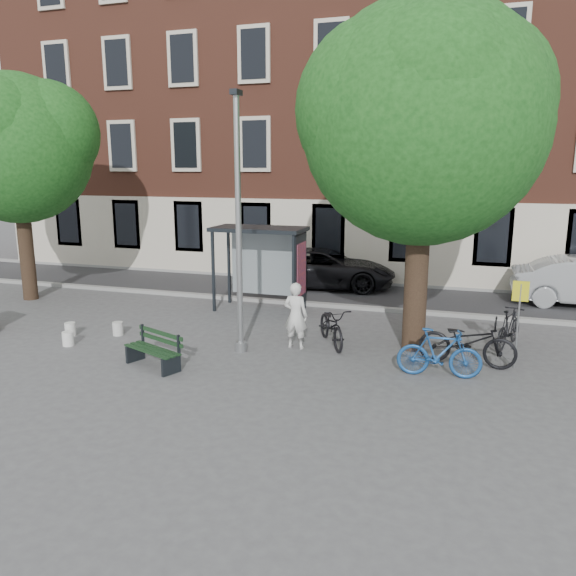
% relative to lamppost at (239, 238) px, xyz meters
% --- Properties ---
extents(ground, '(90.00, 90.00, 0.00)m').
position_rel_lamppost_xyz_m(ground, '(0.00, 0.00, -2.78)').
color(ground, '#4C4C4F').
rests_on(ground, ground).
extents(road, '(40.00, 4.00, 0.01)m').
position_rel_lamppost_xyz_m(road, '(0.00, 7.00, -2.78)').
color(road, '#28282B').
rests_on(road, ground).
extents(curb_near, '(40.00, 0.25, 0.12)m').
position_rel_lamppost_xyz_m(curb_near, '(0.00, 5.00, -2.72)').
color(curb_near, gray).
rests_on(curb_near, ground).
extents(curb_far, '(40.00, 0.25, 0.12)m').
position_rel_lamppost_xyz_m(curb_far, '(0.00, 9.00, -2.72)').
color(curb_far, gray).
rests_on(curb_far, ground).
extents(building_row, '(30.00, 8.00, 14.00)m').
position_rel_lamppost_xyz_m(building_row, '(0.00, 13.00, 4.22)').
color(building_row, brown).
rests_on(building_row, ground).
extents(lamppost, '(0.28, 0.35, 6.11)m').
position_rel_lamppost_xyz_m(lamppost, '(0.00, 0.00, 0.00)').
color(lamppost, '#9EA0A3').
rests_on(lamppost, ground).
extents(tree_right, '(5.76, 5.60, 8.20)m').
position_rel_lamppost_xyz_m(tree_right, '(4.01, 1.38, 2.83)').
color(tree_right, black).
rests_on(tree_right, ground).
extents(tree_left, '(5.18, 4.86, 7.40)m').
position_rel_lamppost_xyz_m(tree_left, '(-8.99, 2.88, 2.43)').
color(tree_left, black).
rests_on(tree_left, ground).
extents(bus_shelter, '(2.85, 1.45, 2.62)m').
position_rel_lamppost_xyz_m(bus_shelter, '(-0.61, 4.11, -0.87)').
color(bus_shelter, '#1E2328').
rests_on(bus_shelter, ground).
extents(painter, '(0.63, 0.43, 1.67)m').
position_rel_lamppost_xyz_m(painter, '(1.20, 0.66, -1.95)').
color(painter, silver).
rests_on(painter, ground).
extents(bench, '(1.61, 1.04, 0.79)m').
position_rel_lamppost_xyz_m(bench, '(-1.44, -1.61, -2.42)').
color(bench, '#1E2328').
rests_on(bench, ground).
extents(bike_a, '(2.20, 0.91, 1.13)m').
position_rel_lamppost_xyz_m(bike_a, '(5.27, 0.64, -2.22)').
color(bike_a, black).
rests_on(bike_a, ground).
extents(bike_b, '(1.82, 0.64, 1.07)m').
position_rel_lamppost_xyz_m(bike_b, '(4.71, -0.29, -2.25)').
color(bike_b, navy).
rests_on(bike_b, ground).
extents(bike_c, '(1.53, 2.01, 1.01)m').
position_rel_lamppost_xyz_m(bike_c, '(2.00, 1.17, -2.28)').
color(bike_c, black).
rests_on(bike_c, ground).
extents(bike_d, '(1.04, 1.73, 1.00)m').
position_rel_lamppost_xyz_m(bike_d, '(6.25, 2.34, -2.28)').
color(bike_d, black).
rests_on(bike_d, ground).
extents(car_dark, '(5.48, 3.03, 1.45)m').
position_rel_lamppost_xyz_m(car_dark, '(0.11, 7.96, -2.06)').
color(car_dark, black).
rests_on(car_dark, ground).
extents(bucket_a, '(0.35, 0.35, 0.36)m').
position_rel_lamppost_xyz_m(bucket_a, '(-4.33, -0.91, -2.60)').
color(bucket_a, white).
rests_on(bucket_a, ground).
extents(bucket_b, '(0.33, 0.33, 0.36)m').
position_rel_lamppost_xyz_m(bucket_b, '(-4.84, -0.19, -2.60)').
color(bucket_b, silver).
rests_on(bucket_b, ground).
extents(bucket_c, '(0.34, 0.34, 0.36)m').
position_rel_lamppost_xyz_m(bucket_c, '(-3.66, 0.25, -2.60)').
color(bucket_c, silver).
rests_on(bucket_c, ground).
extents(notice_sign, '(0.34, 0.04, 1.99)m').
position_rel_lamppost_xyz_m(notice_sign, '(6.31, 0.80, -1.33)').
color(notice_sign, '#9EA0A3').
rests_on(notice_sign, ground).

